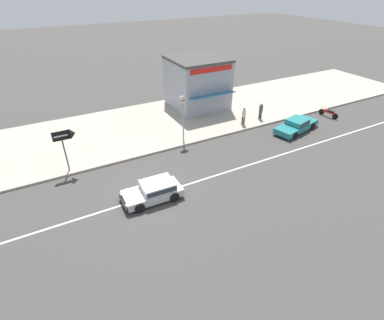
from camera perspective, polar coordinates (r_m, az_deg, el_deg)
ground_plane at (r=18.84m, az=-7.74°, el=-6.79°), size 160.00×160.00×0.00m
lane_centre_stripe at (r=18.84m, az=-7.74°, el=-6.78°), size 50.40×0.14×0.01m
kerb_strip at (r=26.82m, az=-15.39°, el=4.97°), size 68.00×10.00×0.15m
sedan_teal_0 at (r=27.82m, az=19.31°, el=6.34°), size 4.87×2.64×1.06m
hatchback_silver_2 at (r=18.30m, az=-7.21°, el=-5.74°), size 3.66×1.87×1.10m
motorcycle_1 at (r=31.92m, az=24.55°, el=8.23°), size 0.59×1.98×0.80m
street_clock at (r=23.47m, az=-1.73°, el=9.90°), size 0.65×0.22×3.73m
arrow_signboard at (r=21.27m, az=-22.22°, el=4.27°), size 1.46×0.72×3.01m
pedestrian_near_clock at (r=27.28m, az=9.83°, el=8.47°), size 0.34×0.34×1.60m
pedestrian_mid_kerb at (r=28.77m, az=12.98°, el=9.27°), size 0.34×0.34×1.54m
shopfront_corner_warung at (r=30.59m, az=1.04°, el=14.50°), size 5.18×5.92×4.86m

